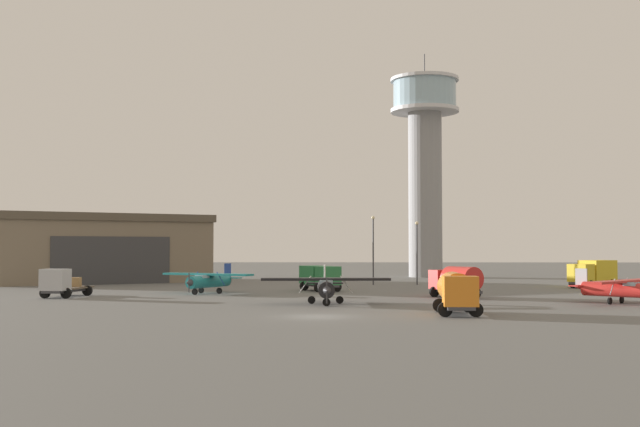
# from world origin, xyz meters

# --- Properties ---
(ground_plane) EXTENTS (400.00, 400.00, 0.00)m
(ground_plane) POSITION_xyz_m (0.00, 0.00, 0.00)
(ground_plane) COLOR #60605E
(control_tower) EXTENTS (10.96, 10.96, 36.04)m
(control_tower) POSITION_xyz_m (15.36, 73.06, 20.18)
(control_tower) COLOR gray
(control_tower) RESTS_ON ground_plane
(hangar) EXTENTS (33.65, 30.03, 9.17)m
(hangar) POSITION_xyz_m (-32.09, 54.36, 4.61)
(hangar) COLOR #7A6B56
(hangar) RESTS_ON ground_plane
(airplane_red) EXTENTS (7.91, 7.93, 2.89)m
(airplane_red) POSITION_xyz_m (24.70, 12.71, 1.35)
(airplane_red) COLOR red
(airplane_red) RESTS_ON ground_plane
(airplane_teal) EXTENTS (9.86, 7.86, 3.03)m
(airplane_teal) POSITION_xyz_m (-11.77, 26.86, 1.41)
(airplane_teal) COLOR teal
(airplane_teal) RESTS_ON ground_plane
(airplane_black) EXTENTS (10.76, 8.46, 3.18)m
(airplane_black) POSITION_xyz_m (0.37, 12.20, 1.48)
(airplane_black) COLOR black
(airplane_black) RESTS_ON ground_plane
(truck_box_yellow) EXTENTS (6.42, 5.74, 3.21)m
(truck_box_yellow) POSITION_xyz_m (31.28, 39.50, 1.79)
(truck_box_yellow) COLOR #38383D
(truck_box_yellow) RESTS_ON ground_plane
(truck_fuel_tanker_orange) EXTENTS (3.21, 6.24, 2.92)m
(truck_fuel_tanker_orange) POSITION_xyz_m (9.76, 1.99, 1.66)
(truck_fuel_tanker_orange) COLOR #38383D
(truck_fuel_tanker_orange) RESTS_ON ground_plane
(truck_box_green) EXTENTS (4.73, 6.21, 2.71)m
(truck_box_green) POSITION_xyz_m (-0.61, 31.77, 1.58)
(truck_box_green) COLOR #38383D
(truck_box_green) RESTS_ON ground_plane
(truck_fuel_tanker_red) EXTENTS (4.65, 6.01, 2.95)m
(truck_fuel_tanker_red) POSITION_xyz_m (12.47, 20.36, 1.64)
(truck_fuel_tanker_red) COLOR #38383D
(truck_fuel_tanker_red) RESTS_ON ground_plane
(truck_flatbed_silver) EXTENTS (3.66, 7.08, 2.73)m
(truck_flatbed_silver) POSITION_xyz_m (-24.60, 19.87, 1.31)
(truck_flatbed_silver) COLOR #38383D
(truck_flatbed_silver) RESTS_ON ground_plane
(light_post_east) EXTENTS (0.44, 0.44, 8.73)m
(light_post_east) POSITION_xyz_m (5.83, 46.30, 5.20)
(light_post_east) COLOR #38383D
(light_post_east) RESTS_ON ground_plane
(light_post_centre) EXTENTS (0.44, 0.44, 8.03)m
(light_post_centre) POSITION_xyz_m (11.40, 46.72, 4.83)
(light_post_centre) COLOR #38383D
(light_post_centre) RESTS_ON ground_plane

